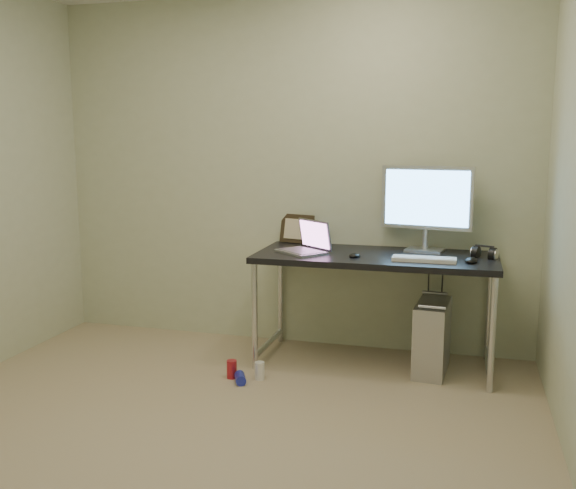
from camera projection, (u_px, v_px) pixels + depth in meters
The scene contains 17 objects.
floor at pixel (194, 446), 3.17m from camera, with size 3.50×3.50×0.00m, color tan.
wall_back at pixel (288, 173), 4.62m from camera, with size 3.50×0.02×2.50m, color beige.
desk at pixel (375, 266), 4.21m from camera, with size 1.56×0.68×0.75m.
tower_computer at pixel (432, 337), 4.15m from camera, with size 0.23×0.46×0.49m.
cable_a at pixel (428, 299), 4.45m from camera, with size 0.01×0.01×0.70m, color black.
cable_b at pixel (441, 303), 4.41m from camera, with size 0.01×0.01×0.72m, color black.
can_red at pixel (232, 369), 4.06m from camera, with size 0.06×0.06×0.12m, color #AF1B27.
can_white at pixel (260, 371), 4.03m from camera, with size 0.06×0.06×0.11m, color white.
can_blue at pixel (240, 378), 3.98m from camera, with size 0.06×0.06×0.12m, color #212BB7.
laptop at pixel (306, 245), 4.27m from camera, with size 0.40×0.39×0.21m.
monitor at pixel (427, 202), 4.26m from camera, with size 0.61×0.22×0.57m.
keyboard at pixel (424, 259), 3.97m from camera, with size 0.39×0.13×0.02m, color white.
mouse_right at pixel (471, 259), 3.93m from camera, with size 0.08×0.12×0.04m, color black.
mouse_left at pixel (355, 254), 4.11m from camera, with size 0.07×0.11×0.04m, color black.
headphones at pixel (484, 254), 4.08m from camera, with size 0.18×0.10×0.10m.
picture_frame at pixel (297, 229), 4.64m from camera, with size 0.26×0.03×0.21m, color black.
webcam at pixel (325, 231), 4.58m from camera, with size 0.04×0.03×0.13m.
Camera 1 is at (1.24, -2.73, 1.51)m, focal length 40.00 mm.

